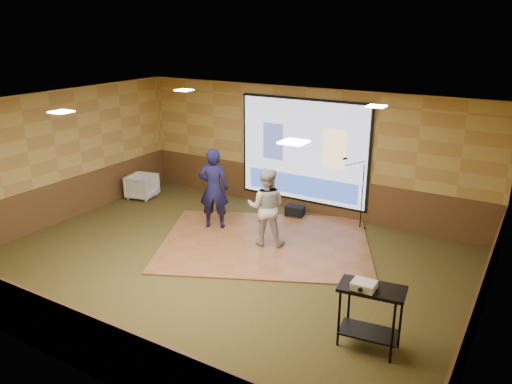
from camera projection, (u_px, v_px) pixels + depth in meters
The scene contains 19 objects.
ground at pixel (222, 265), 9.55m from camera, with size 9.00×9.00×0.00m, color #293719.
room_shell at pixel (220, 159), 8.87m from camera, with size 9.04×7.04×3.02m.
wainscot_back at pixel (302, 191), 12.22m from camera, with size 9.00×0.04×0.95m, color #4C3719.
wainscot_front at pixel (72, 337), 6.57m from camera, with size 9.00×0.04×0.95m, color #4C3719.
wainscot_left at pixel (63, 201), 11.57m from camera, with size 0.04×7.00×0.95m, color #4C3719.
wainscot_right at pixel (477, 309), 7.22m from camera, with size 0.04×7.00×0.95m, color #4C3719.
projector_screen at pixel (303, 152), 11.86m from camera, with size 3.32×0.06×2.52m.
downlight_nw at pixel (184, 90), 11.12m from camera, with size 0.32×0.32×0.02m, color #FFE6BF.
downlight_ne at pixel (376, 106), 8.98m from camera, with size 0.32×0.32×0.02m, color #FFE6BF.
downlight_sw at pixel (61, 112), 8.44m from camera, with size 0.32×0.32×0.02m, color #FFE6BF.
downlight_se at pixel (294, 142), 6.30m from camera, with size 0.32×0.32×0.02m, color #FFE6BF.
dance_floor at pixel (265, 242), 10.48m from camera, with size 4.28×3.26×0.03m, color brown.
player_left at pixel (214, 188), 10.98m from camera, with size 0.66×0.43×1.81m, color #13133C.
player_right at pixel (266, 207), 10.14m from camera, with size 0.79×0.62×1.63m, color #BCB6AC.
av_table at pixel (371, 306), 6.94m from camera, with size 0.91×0.48×0.96m.
projector at pixel (364, 285), 6.79m from camera, with size 0.32×0.27×0.11m, color white.
mic_stand at pixel (359, 207), 11.12m from camera, with size 0.63×0.26×1.60m.
banquet_chair at pixel (142, 186), 13.10m from camera, with size 0.68×0.70×0.64m, color gray.
duffel_bag at pixel (295, 211), 11.88m from camera, with size 0.43×0.29×0.27m, color black.
Camera 1 is at (4.95, -7.04, 4.41)m, focal length 35.00 mm.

